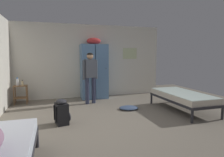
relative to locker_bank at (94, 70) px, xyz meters
The scene contains 10 objects.
ground_plane 2.77m from the locker_bank, 91.36° to the right, with size 9.21×9.21×0.00m, color gray.
room_backdrop 1.89m from the locker_bank, 139.42° to the right, with size 5.24×5.81×2.55m.
locker_bank is the anchor object (origin of this frame).
shelf_unit 2.41m from the locker_bank, behind, with size 0.38×0.30×0.57m.
bed_right 3.00m from the locker_bank, 48.62° to the right, with size 0.90×1.90×0.49m.
person_traveler 0.77m from the locker_bank, 110.53° to the right, with size 0.48×0.27×1.56m.
water_bottle 2.42m from the locker_bank, behind, with size 0.07×0.07×0.24m.
lotion_bottle 2.28m from the locker_bank, behind, with size 0.06×0.06×0.17m.
backpack_black 2.74m from the locker_bank, 117.00° to the right, with size 0.38×0.36×0.55m.
clothes_pile_denim 2.02m from the locker_bank, 69.94° to the right, with size 0.53×0.44×0.08m.
Camera 1 is at (-1.31, -3.99, 1.48)m, focal length 31.38 mm.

